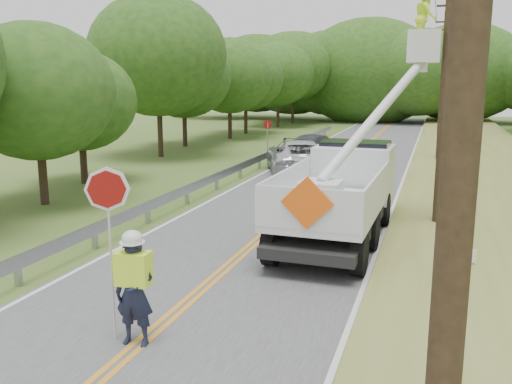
% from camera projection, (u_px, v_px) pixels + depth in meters
% --- Properties ---
extents(ground, '(140.00, 140.00, 0.00)m').
position_uv_depth(ground, '(158.00, 329.00, 10.42)').
color(ground, '#3F5F21').
rests_on(ground, ground).
extents(road, '(7.20, 96.00, 0.03)m').
position_uv_depth(road, '(314.00, 191.00, 23.45)').
color(road, '#474749').
rests_on(road, ground).
extents(guardrail, '(0.18, 48.00, 0.77)m').
position_uv_depth(guardrail, '(234.00, 170.00, 25.42)').
color(guardrail, gray).
rests_on(guardrail, ground).
extents(utility_poles, '(1.60, 43.30, 10.00)m').
position_uv_depth(utility_poles, '(445.00, 66.00, 23.68)').
color(utility_poles, black).
rests_on(utility_poles, ground).
extents(tall_grass_verge, '(7.00, 96.00, 0.30)m').
position_uv_depth(tall_grass_verge, '(494.00, 198.00, 21.25)').
color(tall_grass_verge, olive).
rests_on(tall_grass_verge, ground).
extents(treeline_left, '(9.40, 55.32, 9.80)m').
position_uv_depth(treeline_left, '(215.00, 71.00, 40.05)').
color(treeline_left, '#332319').
rests_on(treeline_left, ground).
extents(treeline_horizon, '(56.57, 14.95, 12.29)m').
position_uv_depth(treeline_horizon, '(404.00, 73.00, 61.32)').
color(treeline_horizon, '#204917').
rests_on(treeline_horizon, ground).
extents(flagger, '(1.18, 0.51, 3.17)m').
position_uv_depth(flagger, '(134.00, 284.00, 9.58)').
color(flagger, '#191E33').
rests_on(flagger, road).
extents(bucket_truck, '(3.94, 7.61, 7.28)m').
position_uv_depth(bucket_truck, '(350.00, 180.00, 16.89)').
color(bucket_truck, black).
rests_on(bucket_truck, road).
extents(suv_silver, '(4.83, 6.85, 1.73)m').
position_uv_depth(suv_silver, '(298.00, 157.00, 27.52)').
color(suv_silver, silver).
rests_on(suv_silver, road).
extents(suv_darkgrey, '(3.16, 5.39, 1.46)m').
position_uv_depth(suv_darkgrey, '(316.00, 146.00, 33.04)').
color(suv_darkgrey, '#3A3D44').
rests_on(suv_darkgrey, road).
extents(stop_sign_permanent, '(0.38, 0.41, 2.51)m').
position_uv_depth(stop_sign_permanent, '(268.00, 135.00, 30.51)').
color(stop_sign_permanent, gray).
rests_on(stop_sign_permanent, ground).
extents(yard_sign, '(0.45, 0.15, 0.67)m').
position_uv_depth(yard_sign, '(466.00, 256.00, 13.23)').
color(yard_sign, white).
rests_on(yard_sign, ground).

